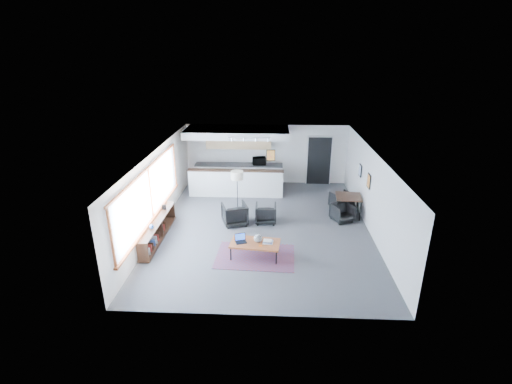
{
  "coord_description": "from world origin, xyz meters",
  "views": [
    {
      "loc": [
        0.29,
        -11.3,
        5.64
      ],
      "look_at": [
        -0.27,
        0.4,
        1.1
      ],
      "focal_mm": 26.0,
      "sensor_mm": 36.0,
      "label": 1
    }
  ],
  "objects_px": {
    "microwave": "(259,160)",
    "coffee_table": "(255,244)",
    "ceramic_pot": "(258,238)",
    "dining_chair_far": "(341,201)",
    "laptop": "(241,239)",
    "dining_table": "(349,198)",
    "book_stack": "(268,242)",
    "armchair_right": "(266,213)",
    "dining_chair_near": "(342,213)",
    "floor_lamp": "(237,177)",
    "armchair_left": "(235,213)"
  },
  "relations": [
    {
      "from": "dining_chair_far",
      "to": "floor_lamp",
      "type": "bearing_deg",
      "value": -18.23
    },
    {
      "from": "laptop",
      "to": "ceramic_pot",
      "type": "xyz_separation_m",
      "value": [
        0.51,
        -0.02,
        0.06
      ]
    },
    {
      "from": "floor_lamp",
      "to": "dining_chair_near",
      "type": "height_order",
      "value": "floor_lamp"
    },
    {
      "from": "coffee_table",
      "to": "dining_chair_far",
      "type": "height_order",
      "value": "dining_chair_far"
    },
    {
      "from": "floor_lamp",
      "to": "dining_chair_far",
      "type": "relative_size",
      "value": 2.56
    },
    {
      "from": "dining_chair_far",
      "to": "microwave",
      "type": "distance_m",
      "value": 4.14
    },
    {
      "from": "book_stack",
      "to": "dining_table",
      "type": "xyz_separation_m",
      "value": [
        2.82,
        3.01,
        0.18
      ]
    },
    {
      "from": "ceramic_pot",
      "to": "armchair_left",
      "type": "distance_m",
      "value": 2.27
    },
    {
      "from": "armchair_right",
      "to": "dining_chair_far",
      "type": "bearing_deg",
      "value": -155.71
    },
    {
      "from": "laptop",
      "to": "book_stack",
      "type": "relative_size",
      "value": 1.23
    },
    {
      "from": "ceramic_pot",
      "to": "armchair_right",
      "type": "xyz_separation_m",
      "value": [
        0.17,
        2.27,
        -0.21
      ]
    },
    {
      "from": "armchair_right",
      "to": "dining_chair_near",
      "type": "relative_size",
      "value": 1.25
    },
    {
      "from": "ceramic_pot",
      "to": "armchair_left",
      "type": "bearing_deg",
      "value": 113.08
    },
    {
      "from": "coffee_table",
      "to": "dining_table",
      "type": "distance_m",
      "value": 4.38
    },
    {
      "from": "laptop",
      "to": "ceramic_pot",
      "type": "distance_m",
      "value": 0.51
    },
    {
      "from": "coffee_table",
      "to": "dining_chair_far",
      "type": "bearing_deg",
      "value": 55.99
    },
    {
      "from": "armchair_left",
      "to": "dining_chair_near",
      "type": "distance_m",
      "value": 3.75
    },
    {
      "from": "dining_chair_near",
      "to": "armchair_right",
      "type": "bearing_deg",
      "value": 160.51
    },
    {
      "from": "ceramic_pot",
      "to": "dining_chair_near",
      "type": "relative_size",
      "value": 0.41
    },
    {
      "from": "ceramic_pot",
      "to": "dining_chair_far",
      "type": "distance_m",
      "value": 4.64
    },
    {
      "from": "laptop",
      "to": "book_stack",
      "type": "xyz_separation_m",
      "value": [
        0.79,
        -0.05,
        -0.02
      ]
    },
    {
      "from": "armchair_left",
      "to": "dining_table",
      "type": "height_order",
      "value": "armchair_left"
    },
    {
      "from": "coffee_table",
      "to": "microwave",
      "type": "relative_size",
      "value": 2.61
    },
    {
      "from": "dining_table",
      "to": "microwave",
      "type": "distance_m",
      "value": 4.56
    },
    {
      "from": "ceramic_pot",
      "to": "dining_chair_far",
      "type": "xyz_separation_m",
      "value": [
        2.97,
        3.56,
        -0.27
      ]
    },
    {
      "from": "laptop",
      "to": "dining_table",
      "type": "xyz_separation_m",
      "value": [
        3.61,
        2.96,
        0.16
      ]
    },
    {
      "from": "coffee_table",
      "to": "laptop",
      "type": "height_order",
      "value": "laptop"
    },
    {
      "from": "armchair_right",
      "to": "microwave",
      "type": "xyz_separation_m",
      "value": [
        -0.39,
        3.8,
        0.76
      ]
    },
    {
      "from": "dining_table",
      "to": "laptop",
      "type": "bearing_deg",
      "value": -140.63
    },
    {
      "from": "armchair_left",
      "to": "floor_lamp",
      "type": "distance_m",
      "value": 1.4
    },
    {
      "from": "ceramic_pot",
      "to": "dining_chair_far",
      "type": "bearing_deg",
      "value": 50.14
    },
    {
      "from": "armchair_left",
      "to": "dining_chair_far",
      "type": "xyz_separation_m",
      "value": [
        3.86,
        1.47,
        -0.1
      ]
    },
    {
      "from": "book_stack",
      "to": "coffee_table",
      "type": "bearing_deg",
      "value": 179.1
    },
    {
      "from": "armchair_right",
      "to": "floor_lamp",
      "type": "xyz_separation_m",
      "value": [
        -1.06,
        0.84,
        1.0
      ]
    },
    {
      "from": "floor_lamp",
      "to": "dining_chair_far",
      "type": "bearing_deg",
      "value": 6.5
    },
    {
      "from": "book_stack",
      "to": "dining_chair_far",
      "type": "distance_m",
      "value": 4.49
    },
    {
      "from": "floor_lamp",
      "to": "microwave",
      "type": "xyz_separation_m",
      "value": [
        0.67,
        2.96,
        -0.24
      ]
    },
    {
      "from": "armchair_left",
      "to": "floor_lamp",
      "type": "height_order",
      "value": "floor_lamp"
    },
    {
      "from": "ceramic_pot",
      "to": "dining_table",
      "type": "relative_size",
      "value": 0.25
    },
    {
      "from": "microwave",
      "to": "coffee_table",
      "type": "bearing_deg",
      "value": -95.98
    },
    {
      "from": "armchair_left",
      "to": "floor_lamp",
      "type": "bearing_deg",
      "value": -108.89
    },
    {
      "from": "dining_table",
      "to": "book_stack",
      "type": "bearing_deg",
      "value": -133.13
    },
    {
      "from": "book_stack",
      "to": "dining_chair_near",
      "type": "xyz_separation_m",
      "value": [
        2.55,
        2.53,
        -0.21
      ]
    },
    {
      "from": "coffee_table",
      "to": "floor_lamp",
      "type": "height_order",
      "value": "floor_lamp"
    },
    {
      "from": "floor_lamp",
      "to": "dining_chair_near",
      "type": "distance_m",
      "value": 3.92
    },
    {
      "from": "armchair_left",
      "to": "microwave",
      "type": "xyz_separation_m",
      "value": [
        0.67,
        3.99,
        0.71
      ]
    },
    {
      "from": "armchair_right",
      "to": "floor_lamp",
      "type": "relative_size",
      "value": 0.46
    },
    {
      "from": "armchair_left",
      "to": "dining_table",
      "type": "bearing_deg",
      "value": 173.8
    },
    {
      "from": "ceramic_pot",
      "to": "book_stack",
      "type": "height_order",
      "value": "ceramic_pot"
    },
    {
      "from": "armchair_right",
      "to": "microwave",
      "type": "bearing_deg",
      "value": -84.5
    }
  ]
}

